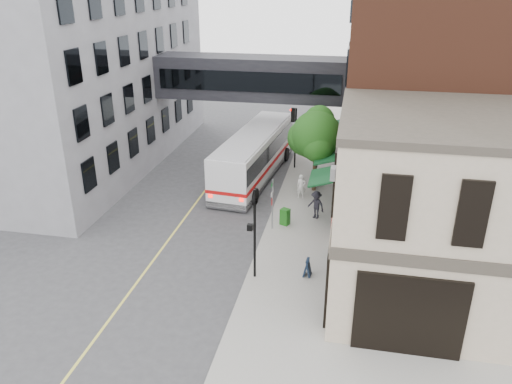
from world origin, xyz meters
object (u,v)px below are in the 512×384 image
at_px(pedestrian_b, 315,176).
at_px(pedestrian_c, 316,205).
at_px(sandwich_board, 307,267).
at_px(newspaper_box, 285,217).
at_px(bus, 255,153).
at_px(pedestrian_a, 301,186).

relative_size(pedestrian_b, pedestrian_c, 0.96).
xyz_separation_m(pedestrian_b, sandwich_board, (0.60, -10.94, -0.38)).
height_order(pedestrian_c, newspaper_box, pedestrian_c).
relative_size(bus, pedestrian_a, 7.82).
distance_m(bus, pedestrian_a, 5.04).
relative_size(pedestrian_b, sandwich_board, 1.85).
distance_m(pedestrian_b, newspaper_box, 5.98).
relative_size(newspaper_box, sandwich_board, 1.09).
relative_size(bus, newspaper_box, 12.80).
bearing_deg(pedestrian_c, bus, 160.30).
xyz_separation_m(bus, pedestrian_c, (4.88, -6.05, -0.82)).
bearing_deg(bus, pedestrian_a, -41.80).
bearing_deg(pedestrian_b, newspaper_box, -129.30).
distance_m(pedestrian_a, sandwich_board, 9.11).
bearing_deg(bus, pedestrian_c, -51.07).
relative_size(pedestrian_a, pedestrian_c, 0.92).
relative_size(pedestrian_a, sandwich_board, 1.79).
distance_m(pedestrian_b, pedestrian_c, 4.69).
height_order(pedestrian_a, sandwich_board, pedestrian_a).
bearing_deg(newspaper_box, pedestrian_c, 59.49).
xyz_separation_m(pedestrian_b, newspaper_box, (-1.21, -5.85, -0.34)).
bearing_deg(newspaper_box, bus, 138.07).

